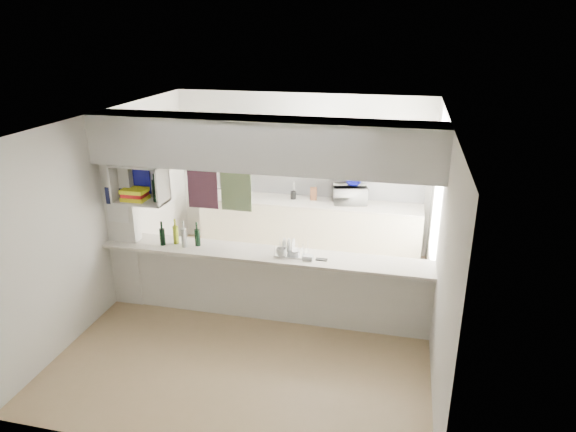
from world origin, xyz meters
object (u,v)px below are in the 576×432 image
(dish_rack, at_px, (291,248))
(wine_bottles, at_px, (180,236))
(microwave, at_px, (350,194))
(bowl, at_px, (354,184))

(dish_rack, xyz_separation_m, wine_bottles, (-1.46, -0.07, 0.04))
(microwave, distance_m, bowl, 0.18)
(bowl, xyz_separation_m, wine_bottles, (-1.99, -2.20, -0.19))
(bowl, height_order, wine_bottles, wine_bottles)
(microwave, relative_size, wine_bottles, 1.01)
(microwave, height_order, dish_rack, microwave)
(bowl, bearing_deg, wine_bottles, -132.12)
(microwave, bearing_deg, bowl, -155.66)
(bowl, distance_m, wine_bottles, 2.97)
(dish_rack, relative_size, wine_bottles, 0.75)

